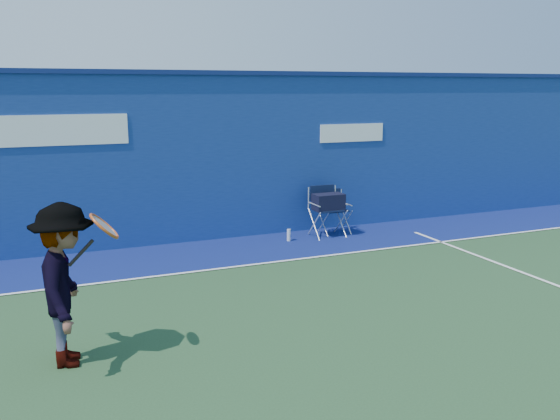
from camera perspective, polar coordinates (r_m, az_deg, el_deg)
name	(u,v)px	position (r m, az deg, el deg)	size (l,w,h in m)	color
ground	(283,357)	(6.43, 0.25, -13.95)	(80.00, 80.00, 0.00)	#244525
stadium_wall	(170,157)	(10.84, -10.55, 5.00)	(24.00, 0.50, 3.08)	navy
out_of_bounds_strip	(188,256)	(10.09, -8.87, -4.41)	(24.00, 1.80, 0.01)	navy
court_lines	(262,334)	(6.93, -1.72, -11.87)	(24.00, 12.00, 0.01)	white
directors_chair_left	(327,216)	(11.25, 4.59, -0.56)	(0.57, 0.51, 0.95)	silver
directors_chair_right	(334,220)	(11.52, 5.26, -0.96)	(0.50, 0.45, 0.84)	silver
water_bottle	(289,235)	(10.91, 0.85, -2.44)	(0.07, 0.07, 0.23)	silver
tennis_player	(65,285)	(6.37, -19.95, -6.77)	(0.94, 1.15, 1.68)	#EA4738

